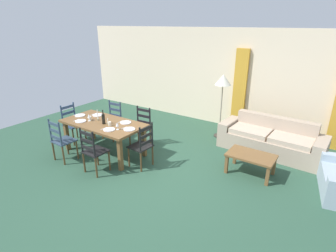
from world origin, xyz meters
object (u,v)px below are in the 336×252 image
dining_chair_far_right (141,127)px  dining_table (103,126)px  coffee_table (251,158)px  dining_chair_head_east (142,146)px  wine_glass_near_left (89,116)px  dining_chair_head_west (72,123)px  standing_lamp (223,84)px  dining_chair_far_left (113,120)px  wine_bottle (103,119)px  wine_glass_near_right (117,125)px  dining_chair_near_left (62,140)px  couch (271,140)px  dining_chair_near_right (93,151)px  coffee_cup_primary (110,124)px  coffee_cup_secondary (90,118)px

dining_chair_far_right → dining_table: bearing=-121.2°
dining_chair_far_right → coffee_table: 2.61m
dining_chair_head_east → wine_glass_near_left: (-1.43, -0.11, 0.38)m
dining_chair_head_west → standing_lamp: standing_lamp is taller
dining_chair_far_left → wine_bottle: size_ratio=3.04×
dining_table → wine_bottle: 0.23m
wine_glass_near_right → coffee_table: wine_glass_near_right is taller
dining_chair_near_left → dining_chair_far_left: same height
dining_chair_head_west → wine_glass_near_right: bearing=-5.1°
coffee_table → dining_chair_far_left: bearing=-176.3°
wine_glass_near_left → couch: (3.45, 2.30, -0.57)m
dining_chair_near_right → standing_lamp: 3.49m
wine_glass_near_right → standing_lamp: (1.21, 2.50, 0.55)m
wine_bottle → coffee_table: bearing=19.0°
dining_chair_near_left → dining_chair_head_east: bearing=25.6°
standing_lamp → dining_table: bearing=-127.1°
dining_table → wine_bottle: size_ratio=6.01×
wine_bottle → coffee_table: 3.18m
dining_chair_head_east → couch: bearing=47.3°
wine_glass_near_left → coffee_cup_primary: size_ratio=1.79×
dining_chair_far_right → wine_glass_near_right: 0.98m
dining_chair_head_west → wine_bottle: 1.29m
dining_chair_far_left → dining_chair_head_west: same height
coffee_cup_primary → standing_lamp: standing_lamp is taller
dining_chair_near_left → dining_chair_near_right: size_ratio=1.00×
dining_chair_head_east → coffee_cup_primary: 0.89m
coffee_cup_secondary → wine_glass_near_left: bearing=-55.6°
dining_chair_near_left → dining_chair_near_right: same height
coffee_cup_primary → wine_bottle: bearing=176.2°
coffee_table → standing_lamp: standing_lamp is taller
dining_chair_near_right → coffee_cup_primary: bearing=106.4°
dining_chair_near_left → dining_chair_head_east: same height
dining_chair_far_left → dining_chair_head_west: size_ratio=1.00×
wine_bottle → coffee_cup_primary: bearing=-3.8°
coffee_table → dining_table: bearing=-162.5°
dining_chair_head_east → wine_glass_near_left: size_ratio=5.96×
dining_table → dining_chair_head_west: 1.15m
dining_table → dining_chair_far_left: (-0.46, 0.73, -0.19)m
dining_chair_near_right → dining_chair_far_right: bearing=90.9°
dining_chair_near_left → standing_lamp: (2.25, 3.14, 0.93)m
coffee_table → standing_lamp: (-1.28, 1.40, 1.06)m
wine_bottle → dining_chair_near_right: bearing=-59.9°
coffee_cup_primary → coffee_table: (2.77, 1.04, -0.44)m
wine_glass_near_right → dining_chair_near_left: bearing=-148.8°
dining_chair_head_east → couch: size_ratio=0.41×
wine_bottle → dining_chair_head_east: bearing=2.8°
dining_chair_far_right → dining_chair_head_east: (0.66, -0.77, 0.00)m
wine_bottle → dining_chair_head_west: bearing=176.6°
dining_chair_head_west → couch: size_ratio=0.41×
dining_table → standing_lamp: standing_lamp is taller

